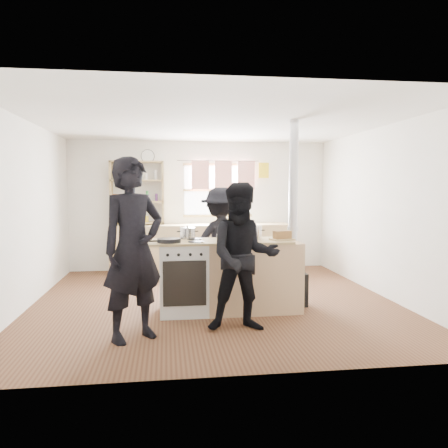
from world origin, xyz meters
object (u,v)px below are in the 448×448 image
at_px(flue_heater, 293,257).
at_px(person_near_left, 133,249).
at_px(thermos, 246,216).
at_px(person_near_right, 244,257).
at_px(skillet_greens, 169,240).
at_px(stockpot_stove, 188,233).
at_px(bread_board, 282,236).
at_px(roast_tray, 233,236).
at_px(stockpot_counter, 252,232).
at_px(person_far, 221,242).
at_px(cooking_island, 230,276).

xyz_separation_m(flue_heater, person_near_left, (-2.04, -1.11, 0.30)).
relative_size(thermos, person_near_right, 0.18).
relative_size(thermos, skillet_greens, 0.87).
relative_size(stockpot_stove, bread_board, 0.65).
bearing_deg(person_near_right, roast_tray, 93.26).
distance_m(roast_tray, stockpot_stove, 0.60).
xyz_separation_m(stockpot_stove, person_near_right, (0.57, -0.99, -0.18)).
height_order(stockpot_counter, person_near_right, person_near_right).
distance_m(skillet_greens, stockpot_counter, 1.12).
bearing_deg(person_far, skillet_greens, 39.25).
height_order(roast_tray, stockpot_stove, stockpot_stove).
bearing_deg(roast_tray, stockpot_stove, 163.98).
xyz_separation_m(roast_tray, flue_heater, (0.85, 0.15, -0.31)).
relative_size(bread_board, flue_heater, 0.13).
distance_m(skillet_greens, person_far, 1.25).
bearing_deg(stockpot_counter, bread_board, -29.51).
height_order(thermos, roast_tray, thermos).
xyz_separation_m(skillet_greens, stockpot_counter, (1.09, 0.25, 0.06)).
relative_size(stockpot_stove, flue_heater, 0.08).
xyz_separation_m(thermos, person_near_left, (-1.87, -3.68, -0.09)).
distance_m(bread_board, flue_heater, 0.49).
bearing_deg(person_far, thermos, -123.89).
height_order(cooking_island, stockpot_stove, stockpot_stove).
height_order(bread_board, flue_heater, flue_heater).
height_order(thermos, flue_heater, flue_heater).
xyz_separation_m(skillet_greens, roast_tray, (0.82, 0.20, 0.01)).
distance_m(bread_board, person_near_right, 0.93).
bearing_deg(roast_tray, person_near_left, -141.22).
distance_m(cooking_island, stockpot_counter, 0.64).
distance_m(bread_board, person_far, 1.17).
xyz_separation_m(person_near_left, person_far, (1.14, 1.74, -0.16)).
bearing_deg(thermos, person_near_left, -116.95).
bearing_deg(flue_heater, person_far, 144.89).
relative_size(stockpot_counter, person_far, 0.16).
bearing_deg(person_near_right, thermos, 82.59).
xyz_separation_m(cooking_island, roast_tray, (0.04, 0.05, 0.50)).
relative_size(bread_board, person_far, 0.20).
distance_m(roast_tray, person_near_left, 1.53).
relative_size(cooking_island, person_near_left, 1.03).
bearing_deg(stockpot_stove, stockpot_counter, -7.95).
relative_size(stockpot_stove, person_far, 0.13).
xyz_separation_m(stockpot_counter, person_far, (-0.33, 0.74, -0.21)).
xyz_separation_m(person_near_right, person_far, (-0.06, 1.61, -0.03)).
height_order(bread_board, person_near_right, person_near_right).
xyz_separation_m(skillet_greens, flue_heater, (1.67, 0.35, -0.30)).
bearing_deg(skillet_greens, stockpot_stove, 56.32).
height_order(stockpot_stove, flue_heater, flue_heater).
bearing_deg(flue_heater, roast_tray, -170.20).
relative_size(flue_heater, person_far, 1.56).
distance_m(person_near_left, person_far, 2.09).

